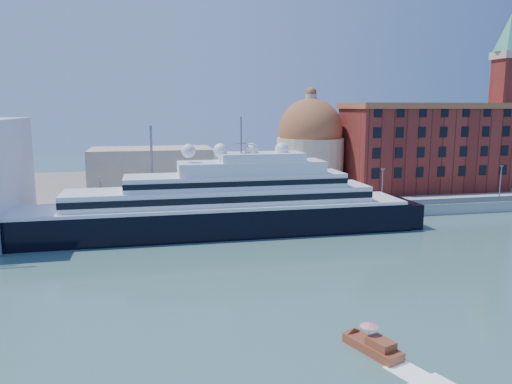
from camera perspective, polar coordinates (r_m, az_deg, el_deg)
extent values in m
plane|color=#355C5B|center=(76.90, 3.97, -8.64)|extent=(400.00, 400.00, 0.00)
cube|color=gray|center=(108.53, -0.99, -2.50)|extent=(180.00, 10.00, 2.50)
cube|color=slate|center=(148.35, -4.04, 0.67)|extent=(260.00, 72.00, 2.00)
cube|color=slate|center=(103.83, -0.51, -2.02)|extent=(180.00, 0.10, 1.20)
cube|color=black|center=(96.30, -5.18, -3.54)|extent=(77.68, 11.95, 6.47)
cube|color=black|center=(107.95, 15.77, -2.54)|extent=(5.98, 10.96, 5.98)
cube|color=white|center=(95.57, -5.21, -1.51)|extent=(75.69, 12.15, 0.60)
cube|color=white|center=(95.49, -4.04, -0.40)|extent=(57.76, 9.96, 2.99)
cube|color=black|center=(90.64, -3.59, -0.94)|extent=(57.76, 0.15, 1.20)
cube|color=white|center=(95.50, -2.28, 1.31)|extent=(41.83, 8.96, 2.59)
cube|color=white|center=(95.72, -0.53, 2.84)|extent=(27.89, 7.97, 2.39)
cube|color=white|center=(95.92, 0.64, 4.05)|extent=(15.93, 6.97, 1.59)
cylinder|color=slate|center=(94.81, -1.72, 6.51)|extent=(0.30, 0.30, 6.97)
sphere|color=white|center=(93.72, -7.73, 4.69)|extent=(2.59, 2.59, 2.59)
sphere|color=white|center=(94.37, -4.10, 4.78)|extent=(2.59, 2.59, 2.59)
sphere|color=white|center=(95.38, -0.53, 4.86)|extent=(2.59, 2.59, 2.59)
sphere|color=white|center=(96.75, 2.95, 4.91)|extent=(2.59, 2.59, 2.59)
cube|color=white|center=(96.67, -24.61, -5.30)|extent=(12.55, 4.21, 1.67)
cube|color=white|center=(95.91, -23.44, -4.50)|extent=(4.19, 2.62, 1.25)
cube|color=brown|center=(53.46, 13.16, -16.97)|extent=(4.28, 6.87, 1.09)
cube|color=brown|center=(52.38, 14.08, -16.47)|extent=(2.56, 3.15, 0.87)
cylinder|color=slate|center=(53.21, 12.79, -15.47)|extent=(0.07, 0.07, 1.74)
cone|color=red|center=(52.81, 12.83, -14.51)|extent=(1.96, 1.96, 0.43)
cube|color=maroon|center=(142.40, 18.57, 4.68)|extent=(42.00, 18.00, 22.00)
cube|color=#995632|center=(141.97, 18.82, 9.31)|extent=(43.00, 19.00, 1.50)
cube|color=maroon|center=(155.65, 26.39, 6.97)|extent=(6.00, 6.00, 35.00)
cube|color=beige|center=(156.20, 26.91, 13.74)|extent=(7.00, 7.00, 2.00)
cone|color=#469B79|center=(156.85, 27.08, 15.92)|extent=(8.40, 8.40, 10.00)
cylinder|color=beige|center=(135.79, 6.19, 3.21)|extent=(18.00, 18.00, 14.00)
sphere|color=#995632|center=(135.09, 6.26, 7.01)|extent=(17.00, 17.00, 17.00)
cylinder|color=beige|center=(134.96, 6.32, 10.40)|extent=(3.00, 3.00, 3.00)
cube|color=beige|center=(130.40, 0.59, 2.12)|extent=(18.00, 14.00, 10.00)
cube|color=beige|center=(129.12, -11.83, 2.28)|extent=(30.00, 16.00, 12.00)
cylinder|color=slate|center=(103.08, -17.25, -0.62)|extent=(0.24, 0.24, 8.00)
cube|color=slate|center=(102.46, -17.37, 1.64)|extent=(0.80, 0.30, 0.25)
cylinder|color=slate|center=(104.65, -0.68, -0.03)|extent=(0.24, 0.24, 8.00)
cube|color=slate|center=(104.03, -0.68, 2.19)|extent=(0.80, 0.30, 0.25)
cylinder|color=slate|center=(114.35, 14.22, 0.50)|extent=(0.24, 0.24, 8.00)
cube|color=slate|center=(113.79, 14.31, 2.54)|extent=(0.80, 0.30, 0.25)
cylinder|color=slate|center=(130.38, 26.14, 0.90)|extent=(0.24, 0.24, 8.00)
cube|color=slate|center=(129.89, 26.27, 2.69)|extent=(0.80, 0.30, 0.25)
cylinder|color=slate|center=(103.88, -11.79, 2.48)|extent=(0.50, 0.50, 18.00)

